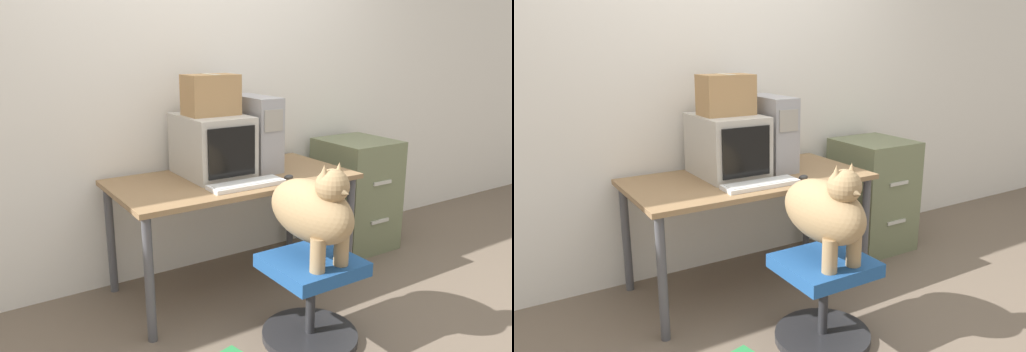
% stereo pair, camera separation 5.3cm
% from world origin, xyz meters
% --- Properties ---
extents(ground_plane, '(12.00, 12.00, 0.00)m').
position_xyz_m(ground_plane, '(0.00, 0.00, 0.00)').
color(ground_plane, '#6B5B4C').
extents(wall_back, '(8.00, 0.05, 2.60)m').
position_xyz_m(wall_back, '(0.00, 0.81, 1.30)').
color(wall_back, silver).
rests_on(wall_back, ground_plane).
extents(desk, '(1.46, 0.75, 0.72)m').
position_xyz_m(desk, '(0.00, 0.37, 0.64)').
color(desk, olive).
rests_on(desk, ground_plane).
extents(crt_monitor, '(0.37, 0.49, 0.37)m').
position_xyz_m(crt_monitor, '(-0.08, 0.48, 0.91)').
color(crt_monitor, '#B7B2A8').
rests_on(crt_monitor, desk).
extents(pc_tower, '(0.17, 0.43, 0.47)m').
position_xyz_m(pc_tower, '(0.23, 0.49, 0.95)').
color(pc_tower, '#99999E').
rests_on(pc_tower, desk).
extents(keyboard, '(0.46, 0.15, 0.03)m').
position_xyz_m(keyboard, '(-0.04, 0.15, 0.73)').
color(keyboard, silver).
rests_on(keyboard, desk).
extents(computer_mouse, '(0.06, 0.04, 0.03)m').
position_xyz_m(computer_mouse, '(0.25, 0.13, 0.73)').
color(computer_mouse, '#333333').
rests_on(computer_mouse, desk).
extents(office_chair, '(0.50, 0.50, 0.46)m').
position_xyz_m(office_chair, '(0.02, -0.38, 0.24)').
color(office_chair, '#262628').
rests_on(office_chair, ground_plane).
extents(dog, '(0.27, 0.56, 0.52)m').
position_xyz_m(dog, '(0.02, -0.38, 0.72)').
color(dog, '#9E7F56').
rests_on(dog, office_chair).
extents(filing_cabinet, '(0.49, 0.53, 0.82)m').
position_xyz_m(filing_cabinet, '(1.12, 0.46, 0.41)').
color(filing_cabinet, '#6B7251').
rests_on(filing_cabinet, ground_plane).
extents(cardboard_box, '(0.31, 0.20, 0.24)m').
position_xyz_m(cardboard_box, '(-0.08, 0.49, 1.21)').
color(cardboard_box, '#A87F51').
rests_on(cardboard_box, crt_monitor).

